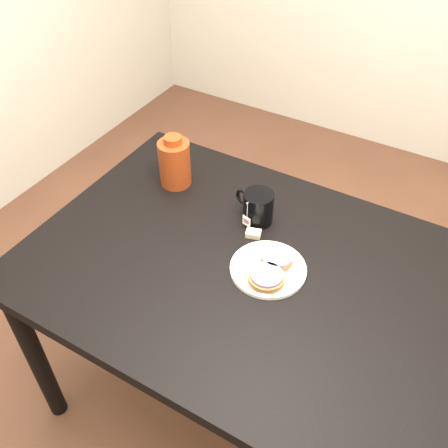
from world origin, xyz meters
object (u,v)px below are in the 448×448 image
object	(u,v)px
table	(266,293)
mug	(258,207)
bagel_front	(266,277)
teabag_pouch	(253,234)
bagel_package	(175,162)
plate	(268,268)
bagel_back	(277,258)

from	to	relation	value
table	mug	bearing A→B (deg)	124.99
bagel_front	teabag_pouch	distance (m)	0.19
mug	bagel_package	distance (m)	0.33
mug	bagel_front	bearing A→B (deg)	-43.15
plate	mug	xyz separation A→B (m)	(-0.13, 0.17, 0.04)
table	bagel_back	bearing A→B (deg)	84.05
bagel_front	mug	xyz separation A→B (m)	(-0.14, 0.22, 0.03)
bagel_back	mug	distance (m)	0.20
table	bagel_back	xyz separation A→B (m)	(0.00, 0.05, 0.11)
bagel_back	bagel_package	size ratio (longest dim) A/B	0.70
table	bagel_package	world-z (taller)	bagel_package
teabag_pouch	bagel_package	distance (m)	0.37
bagel_front	bagel_package	xyz separation A→B (m)	(-0.47, 0.25, 0.06)
mug	bagel_back	bearing A→B (deg)	-32.11
table	teabag_pouch	world-z (taller)	teabag_pouch
plate	bagel_front	world-z (taller)	bagel_front
table	mug	size ratio (longest dim) A/B	9.49
plate	bagel_package	bearing A→B (deg)	155.68
bagel_back	bagel_front	xyz separation A→B (m)	(0.01, -0.08, -0.00)
table	plate	bearing A→B (deg)	108.97
bagel_back	teabag_pouch	distance (m)	0.13
plate	bagel_back	xyz separation A→B (m)	(0.01, 0.03, 0.02)
bagel_back	mug	bearing A→B (deg)	134.05
plate	teabag_pouch	world-z (taller)	teabag_pouch
bagel_back	bagel_front	world-z (taller)	same
table	bagel_front	xyz separation A→B (m)	(0.01, -0.03, 0.11)
mug	plate	bearing A→B (deg)	-40.20
bagel_front	teabag_pouch	xyz separation A→B (m)	(-0.12, 0.15, -0.02)
bagel_package	bagel_front	bearing A→B (deg)	-28.05
table	bagel_front	distance (m)	0.11
table	bagel_package	distance (m)	0.53
bagel_front	teabag_pouch	world-z (taller)	bagel_front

